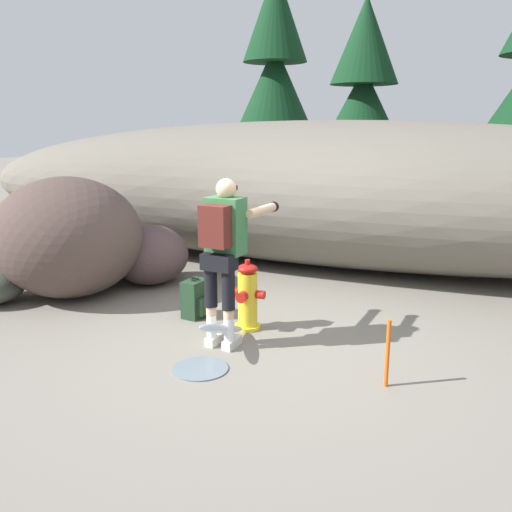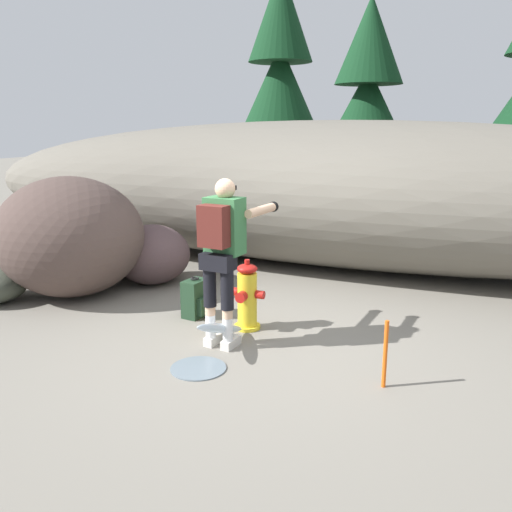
{
  "view_description": "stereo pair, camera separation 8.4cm",
  "coord_description": "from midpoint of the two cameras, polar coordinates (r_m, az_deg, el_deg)",
  "views": [
    {
      "loc": [
        2.05,
        -4.8,
        2.18
      ],
      "look_at": [
        -0.18,
        0.64,
        0.75
      ],
      "focal_mm": 37.87,
      "sensor_mm": 36.0,
      "label": 1
    },
    {
      "loc": [
        2.12,
        -4.77,
        2.18
      ],
      "look_at": [
        -0.18,
        0.64,
        0.75
      ],
      "focal_mm": 37.87,
      "sensor_mm": 36.0,
      "label": 2
    }
  ],
  "objects": [
    {
      "name": "pine_tree_left",
      "position": [
        13.08,
        11.04,
        15.93
      ],
      "size": [
        2.38,
        2.38,
        4.98
      ],
      "color": "#47331E",
      "rests_on": "ground_plane"
    },
    {
      "name": "fire_hydrant",
      "position": [
        5.88,
        -1.32,
        -4.38
      ],
      "size": [
        0.39,
        0.34,
        0.78
      ],
      "color": "yellow",
      "rests_on": "ground_plane"
    },
    {
      "name": "ground_plane",
      "position": [
        5.67,
        -1.24,
        -9.18
      ],
      "size": [
        56.0,
        56.0,
        0.04
      ],
      "primitive_type": "cube",
      "color": "slate"
    },
    {
      "name": "pine_tree_far_left",
      "position": [
        16.98,
        1.85,
        18.27
      ],
      "size": [
        2.94,
        2.94,
        6.63
      ],
      "color": "#47331E",
      "rests_on": "ground_plane"
    },
    {
      "name": "boulder_mid",
      "position": [
        7.69,
        -11.43,
        0.14
      ],
      "size": [
        1.1,
        1.08,
        0.83
      ],
      "primitive_type": "ellipsoid",
      "rotation": [
        0.0,
        0.0,
        1.6
      ],
      "color": "#4D3A3C",
      "rests_on": "ground_plane"
    },
    {
      "name": "boulder_outlier",
      "position": [
        8.15,
        -14.88,
        -0.7
      ],
      "size": [
        0.73,
        0.73,
        0.44
      ],
      "primitive_type": "ellipsoid",
      "rotation": [
        0.0,
        0.0,
        2.4
      ],
      "color": "#413A2E",
      "rests_on": "ground_plane"
    },
    {
      "name": "utility_worker",
      "position": [
        5.29,
        -3.79,
        1.5
      ],
      "size": [
        0.58,
        1.0,
        1.68
      ],
      "rotation": [
        0.0,
        0.0,
        1.49
      ],
      "color": "beige",
      "rests_on": "ground_plane"
    },
    {
      "name": "survey_stake",
      "position": [
        4.76,
        13.23,
        -9.99
      ],
      "size": [
        0.04,
        0.04,
        0.6
      ],
      "primitive_type": "cylinder",
      "color": "#E55914",
      "rests_on": "ground_plane"
    },
    {
      "name": "dirt_embankment",
      "position": [
        8.65,
        8.15,
        6.56
      ],
      "size": [
        13.73,
        3.2,
        2.26
      ],
      "primitive_type": "ellipsoid",
      "color": "#666056",
      "rests_on": "ground_plane"
    },
    {
      "name": "boulder_large",
      "position": [
        7.37,
        -19.54,
        1.9
      ],
      "size": [
        2.08,
        2.02,
        1.55
      ],
      "primitive_type": "ellipsoid",
      "rotation": [
        0.0,
        0.0,
        1.67
      ],
      "color": "#4B3B35",
      "rests_on": "ground_plane"
    },
    {
      "name": "spare_backpack",
      "position": [
        6.32,
        -6.79,
        -4.53
      ],
      "size": [
        0.31,
        0.32,
        0.47
      ],
      "rotation": [
        0.0,
        0.0,
        6.16
      ],
      "color": "#1E3823",
      "rests_on": "ground_plane"
    },
    {
      "name": "hydrant_water_jet",
      "position": [
        5.31,
        -4.54,
        -8.57
      ],
      "size": [
        0.52,
        1.23,
        0.45
      ],
      "color": "silver",
      "rests_on": "ground_plane"
    }
  ]
}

